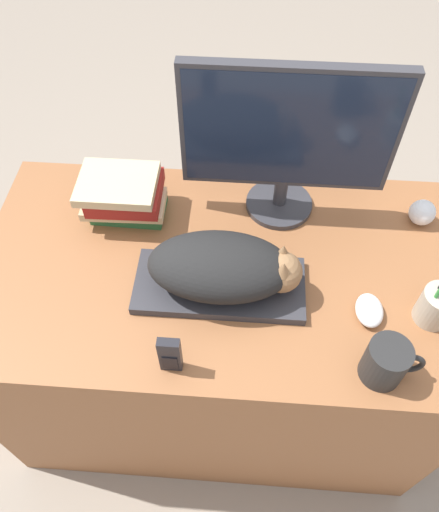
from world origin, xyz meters
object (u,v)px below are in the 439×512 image
at_px(cat, 226,267).
at_px(coffee_mug, 387,362).
at_px(computer_mouse, 369,310).
at_px(pen_cup, 437,306).
at_px(keyboard, 220,286).
at_px(baseball, 422,212).
at_px(book_stack, 124,196).
at_px(monitor, 288,137).
at_px(phone, 170,355).

bearing_deg(cat, coffee_mug, -29.14).
xyz_separation_m(computer_mouse, pen_cup, (0.15, 0.00, 0.03)).
bearing_deg(pen_cup, keyboard, 174.96).
bearing_deg(baseball, cat, -153.10).
xyz_separation_m(coffee_mug, book_stack, (-0.64, 0.42, 0.02)).
relative_size(monitor, pen_cup, 2.77).
height_order(monitor, phone, monitor).
distance_m(pen_cup, baseball, 0.30).
xyz_separation_m(keyboard, monitor, (0.14, 0.29, 0.23)).
height_order(computer_mouse, baseball, baseball).
distance_m(keyboard, monitor, 0.40).
height_order(coffee_mug, book_stack, book_stack).
relative_size(keyboard, cat, 1.15).
bearing_deg(monitor, phone, -115.19).
xyz_separation_m(keyboard, book_stack, (-0.27, 0.23, 0.06)).
distance_m(pen_cup, phone, 0.61).
xyz_separation_m(cat, book_stack, (-0.29, 0.23, -0.02)).
relative_size(keyboard, coffee_mug, 3.21).
height_order(monitor, baseball, monitor).
height_order(coffee_mug, baseball, coffee_mug).
height_order(keyboard, computer_mouse, computer_mouse).
distance_m(computer_mouse, coffee_mug, 0.15).
distance_m(computer_mouse, baseball, 0.35).
bearing_deg(pen_cup, book_stack, 160.61).
relative_size(computer_mouse, coffee_mug, 0.72).
relative_size(keyboard, book_stack, 1.87).
relative_size(monitor, baseball, 7.53).
bearing_deg(coffee_mug, monitor, 114.81).
relative_size(keyboard, phone, 3.64).
distance_m(coffee_mug, pen_cup, 0.20).
bearing_deg(baseball, book_stack, -177.77).
height_order(cat, monitor, monitor).
distance_m(cat, coffee_mug, 0.40).
distance_m(phone, book_stack, 0.48).
relative_size(cat, coffee_mug, 2.80).
bearing_deg(phone, monitor, 64.81).
distance_m(monitor, pen_cup, 0.52).
bearing_deg(computer_mouse, book_stack, 156.27).
distance_m(coffee_mug, phone, 0.46).
bearing_deg(keyboard, phone, -112.81).
distance_m(keyboard, phone, 0.24).
bearing_deg(book_stack, pen_cup, -19.39).
height_order(coffee_mug, pen_cup, pen_cup).
bearing_deg(computer_mouse, keyboard, 172.34).
bearing_deg(pen_cup, computer_mouse, -178.56).
bearing_deg(coffee_mug, keyboard, 151.91).
xyz_separation_m(computer_mouse, baseball, (0.17, 0.31, 0.02)).
relative_size(cat, pen_cup, 1.91).
bearing_deg(cat, book_stack, 141.53).
bearing_deg(phone, baseball, 37.52).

